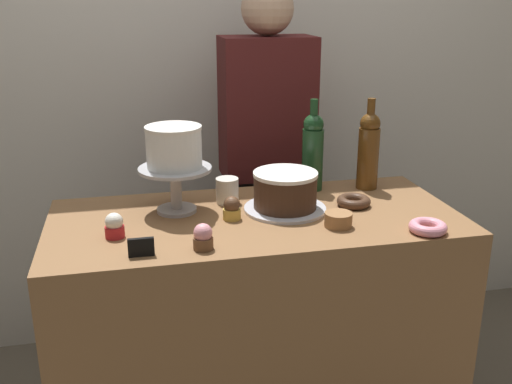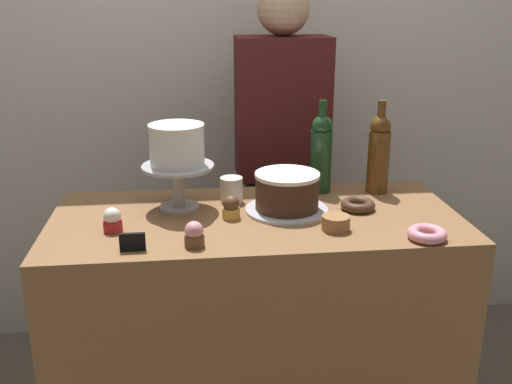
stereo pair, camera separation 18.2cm
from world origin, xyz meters
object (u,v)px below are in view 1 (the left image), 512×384
(cookie_stack, at_px, (338,220))
(donut_chocolate, at_px, (354,201))
(wine_bottle_green, at_px, (313,150))
(coffee_cup_ceramic, at_px, (227,191))
(chocolate_round_cake, at_px, (285,190))
(white_layer_cake, at_px, (174,147))
(wine_bottle_amber, at_px, (369,149))
(cake_stand_pedestal, at_px, (176,182))
(barista_figure, at_px, (266,177))
(cupcake_strawberry, at_px, (203,237))
(price_sign_chalkboard, at_px, (141,247))
(donut_pink, at_px, (428,227))
(cupcake_chocolate, at_px, (232,209))
(cupcake_vanilla, at_px, (114,226))

(cookie_stack, bearing_deg, donut_chocolate, 54.95)
(wine_bottle_green, distance_m, coffee_cup_ceramic, 0.34)
(chocolate_round_cake, height_order, wine_bottle_green, wine_bottle_green)
(white_layer_cake, relative_size, wine_bottle_amber, 0.54)
(cake_stand_pedestal, height_order, barista_figure, barista_figure)
(white_layer_cake, height_order, coffee_cup_ceramic, white_layer_cake)
(wine_bottle_green, distance_m, donut_chocolate, 0.25)
(cupcake_strawberry, bearing_deg, coffee_cup_ceramic, 70.22)
(white_layer_cake, relative_size, wine_bottle_green, 0.54)
(cookie_stack, relative_size, price_sign_chalkboard, 1.20)
(cookie_stack, xyz_separation_m, coffee_cup_ceramic, (-0.29, 0.28, 0.02))
(cupcake_strawberry, bearing_deg, donut_pink, -2.01)
(wine_bottle_green, relative_size, price_sign_chalkboard, 4.65)
(wine_bottle_amber, bearing_deg, cookie_stack, -124.58)
(wine_bottle_amber, bearing_deg, barista_figure, 129.47)
(cupcake_strawberry, bearing_deg, price_sign_chalkboard, -176.23)
(cupcake_chocolate, height_order, donut_pink, cupcake_chocolate)
(wine_bottle_green, distance_m, price_sign_chalkboard, 0.77)
(donut_chocolate, bearing_deg, wine_bottle_amber, 55.87)
(white_layer_cake, relative_size, barista_figure, 0.11)
(white_layer_cake, relative_size, chocolate_round_cake, 0.85)
(cupcake_strawberry, distance_m, cupcake_vanilla, 0.27)
(wine_bottle_amber, bearing_deg, cupcake_chocolate, -159.08)
(chocolate_round_cake, relative_size, donut_chocolate, 1.85)
(donut_pink, relative_size, cookie_stack, 1.33)
(cake_stand_pedestal, height_order, chocolate_round_cake, cake_stand_pedestal)
(cupcake_vanilla, height_order, price_sign_chalkboard, cupcake_vanilla)
(cake_stand_pedestal, distance_m, donut_chocolate, 0.59)
(cookie_stack, height_order, price_sign_chalkboard, price_sign_chalkboard)
(price_sign_chalkboard, distance_m, coffee_cup_ceramic, 0.48)
(cake_stand_pedestal, distance_m, wine_bottle_green, 0.51)
(cookie_stack, relative_size, barista_figure, 0.05)
(cake_stand_pedestal, xyz_separation_m, donut_chocolate, (0.58, -0.07, -0.09))
(coffee_cup_ceramic, height_order, barista_figure, barista_figure)
(cupcake_chocolate, relative_size, coffee_cup_ceramic, 0.87)
(cupcake_chocolate, xyz_separation_m, cupcake_vanilla, (-0.36, -0.07, 0.00))
(white_layer_cake, xyz_separation_m, chocolate_round_cake, (0.34, -0.06, -0.15))
(white_layer_cake, bearing_deg, cupcake_chocolate, -33.16)
(donut_chocolate, distance_m, coffee_cup_ceramic, 0.42)
(wine_bottle_green, distance_m, cupcake_vanilla, 0.76)
(donut_chocolate, distance_m, barista_figure, 0.55)
(cupcake_chocolate, xyz_separation_m, cupcake_strawberry, (-0.12, -0.21, 0.00))
(cake_stand_pedestal, relative_size, white_layer_cake, 1.31)
(cake_stand_pedestal, xyz_separation_m, wine_bottle_amber, (0.69, 0.10, 0.04))
(cupcake_chocolate, height_order, coffee_cup_ceramic, coffee_cup_ceramic)
(cookie_stack, bearing_deg, coffee_cup_ceramic, 135.60)
(chocolate_round_cake, bearing_deg, white_layer_cake, 169.61)
(donut_chocolate, relative_size, coffee_cup_ceramic, 1.32)
(donut_chocolate, bearing_deg, cupcake_vanilla, -172.55)
(cake_stand_pedestal, relative_size, wine_bottle_amber, 0.71)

